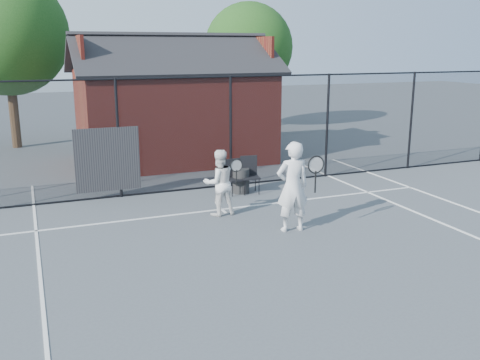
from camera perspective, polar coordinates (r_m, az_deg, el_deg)
name	(u,v)px	position (r m, az deg, el deg)	size (l,w,h in m)	color
ground	(277,254)	(10.02, 3.93, -7.87)	(80.00, 80.00, 0.00)	#484D52
court_lines	(312,282)	(8.95, 7.67, -10.72)	(11.02, 18.00, 0.01)	silver
fence	(184,137)	(14.06, -5.99, 4.59)	(22.04, 3.00, 3.00)	black
clubhouse	(174,112)	(18.08, -7.06, 7.16)	(6.50, 4.36, 4.19)	maroon
tree_left	(6,34)	(21.87, -23.69, 14.08)	(4.48, 4.48, 6.44)	#382216
tree_right	(249,47)	(24.78, 0.92, 13.96)	(3.97, 3.97, 5.70)	#382216
player_front	(293,187)	(11.00, 5.64, -0.70)	(0.86, 0.65, 1.89)	silver
player_back	(219,183)	(12.05, -2.24, -0.28)	(0.83, 0.62, 1.51)	white
chair_left	(250,176)	(13.92, 1.10, 0.47)	(0.45, 0.47, 0.94)	black
chair_right	(235,178)	(13.81, -0.49, 0.25)	(0.43, 0.44, 0.89)	black
waste_bin	(241,181)	(13.99, 0.10, -0.08)	(0.44, 0.44, 0.64)	#262626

